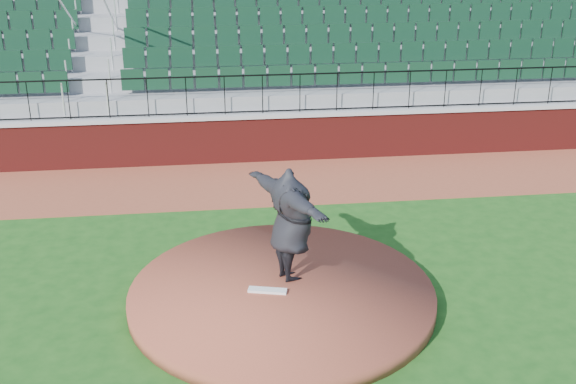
% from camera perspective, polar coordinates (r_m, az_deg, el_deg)
% --- Properties ---
extents(ground, '(90.00, 90.00, 0.00)m').
position_cam_1_polar(ground, '(12.74, 0.82, -7.97)').
color(ground, '#1B4E16').
rests_on(ground, ground).
extents(warning_track, '(34.00, 3.20, 0.01)m').
position_cam_1_polar(warning_track, '(17.59, -1.52, 0.87)').
color(warning_track, brown).
rests_on(warning_track, ground).
extents(field_wall, '(34.00, 0.35, 1.20)m').
position_cam_1_polar(field_wall, '(18.89, -2.00, 4.30)').
color(field_wall, maroon).
rests_on(field_wall, ground).
extents(wall_cap, '(34.00, 0.45, 0.10)m').
position_cam_1_polar(wall_cap, '(18.70, -2.03, 6.19)').
color(wall_cap, '#B7B7B7').
rests_on(wall_cap, field_wall).
extents(wall_railing, '(34.00, 0.05, 1.00)m').
position_cam_1_polar(wall_railing, '(18.55, -2.05, 7.83)').
color(wall_railing, black).
rests_on(wall_railing, wall_cap).
extents(seating_stands, '(34.00, 5.10, 4.60)m').
position_cam_1_polar(seating_stands, '(21.09, -2.73, 10.97)').
color(seating_stands, gray).
rests_on(seating_stands, ground).
extents(concourse_wall, '(34.00, 0.50, 5.50)m').
position_cam_1_polar(concourse_wall, '(23.77, -3.27, 13.33)').
color(concourse_wall, maroon).
rests_on(concourse_wall, ground).
extents(pitchers_mound, '(5.25, 5.25, 0.25)m').
position_cam_1_polar(pitchers_mound, '(12.39, -0.50, -8.25)').
color(pitchers_mound, brown).
rests_on(pitchers_mound, ground).
extents(pitching_rubber, '(0.68, 0.32, 0.04)m').
position_cam_1_polar(pitching_rubber, '(12.23, -1.66, -7.88)').
color(pitching_rubber, white).
rests_on(pitching_rubber, pitchers_mound).
extents(pitcher, '(1.62, 2.62, 2.07)m').
position_cam_1_polar(pitcher, '(12.19, 0.22, -2.61)').
color(pitcher, black).
rests_on(pitcher, pitchers_mound).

